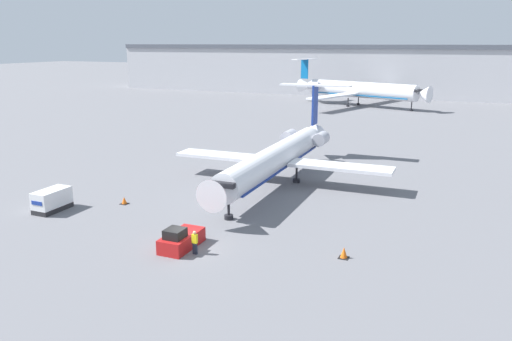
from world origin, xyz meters
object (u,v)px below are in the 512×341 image
at_px(traffic_cone_left, 124,201).
at_px(worker_near_tug, 195,242).
at_px(pushback_tug, 181,239).
at_px(airplane_parked_far_left, 358,90).
at_px(traffic_cone_right, 344,253).
at_px(airplane_main, 279,156).
at_px(luggage_cart, 52,200).

bearing_deg(traffic_cone_left, worker_near_tug, -31.81).
distance_m(pushback_tug, traffic_cone_left, 12.75).
bearing_deg(pushback_tug, airplane_parked_far_left, 93.94).
bearing_deg(traffic_cone_right, pushback_tug, -165.64).
relative_size(airplane_main, traffic_cone_left, 43.59).
bearing_deg(pushback_tug, luggage_cart, 169.97).
relative_size(worker_near_tug, airplane_parked_far_left, 0.05).
relative_size(luggage_cart, worker_near_tug, 1.97).
bearing_deg(airplane_main, traffic_cone_left, -130.32).
relative_size(traffic_cone_left, airplane_parked_far_left, 0.02).
xyz_separation_m(airplane_main, luggage_cart, (-15.87, -17.18, -2.06)).
height_order(luggage_cart, traffic_cone_left, luggage_cart).
height_order(luggage_cart, traffic_cone_right, luggage_cart).
relative_size(pushback_tug, worker_near_tug, 2.26).
relative_size(luggage_cart, airplane_parked_far_left, 0.10).
xyz_separation_m(luggage_cart, worker_near_tug, (17.07, -3.36, -0.06)).
xyz_separation_m(airplane_main, airplane_parked_far_left, (-6.68, 72.21, 0.94)).
bearing_deg(traffic_cone_right, worker_near_tug, -160.53).
bearing_deg(luggage_cart, pushback_tug, -10.03).
distance_m(pushback_tug, luggage_cart, 15.78).
bearing_deg(traffic_cone_right, luggage_cart, -179.44).
distance_m(luggage_cart, traffic_cone_left, 6.47).
relative_size(pushback_tug, luggage_cart, 1.15).
xyz_separation_m(pushback_tug, luggage_cart, (-15.54, 2.75, 0.34)).
xyz_separation_m(traffic_cone_right, airplane_parked_far_left, (-18.13, 89.13, 3.60)).
bearing_deg(pushback_tug, traffic_cone_left, 146.88).
bearing_deg(airplane_main, traffic_cone_right, -55.92).
relative_size(worker_near_tug, traffic_cone_left, 2.51).
bearing_deg(airplane_main, pushback_tug, -90.95).
bearing_deg(worker_near_tug, airplane_parked_far_left, 94.86).
distance_m(airplane_main, luggage_cart, 23.48).
distance_m(pushback_tug, airplane_parked_far_left, 92.42).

